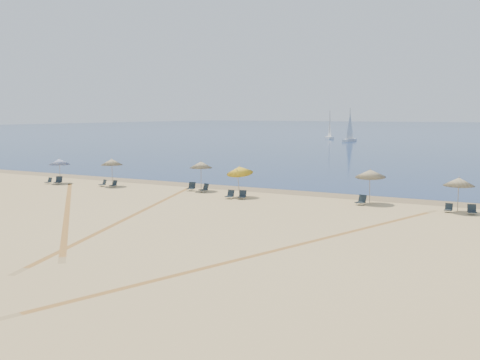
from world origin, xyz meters
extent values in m
plane|color=tan|center=(0.00, 0.00, 0.00)|extent=(160.00, 160.00, 0.00)
plane|color=#0C2151|center=(0.00, 225.00, 0.01)|extent=(500.00, 500.00, 0.00)
plane|color=olive|center=(0.00, 24.00, 0.00)|extent=(500.00, 500.00, 0.00)
cylinder|color=gray|center=(-18.92, 19.23, 1.10)|extent=(0.05, 0.05, 2.19)
cone|color=white|center=(-18.92, 19.23, 2.04)|extent=(1.98, 1.98, 0.55)
sphere|color=gray|center=(-18.92, 19.23, 2.34)|extent=(0.08, 0.08, 0.08)
cylinder|color=gray|center=(-13.14, 19.95, 1.18)|extent=(0.05, 0.05, 2.35)
cone|color=beige|center=(-13.14, 19.95, 2.20)|extent=(1.98, 1.98, 0.55)
sphere|color=gray|center=(-13.14, 19.95, 2.50)|extent=(0.08, 0.08, 0.08)
cylinder|color=gray|center=(-4.43, 21.25, 1.19)|extent=(0.05, 0.05, 2.38)
cone|color=beige|center=(-4.43, 21.25, 2.23)|extent=(1.98, 1.98, 0.55)
sphere|color=gray|center=(-4.43, 21.25, 2.53)|extent=(0.08, 0.08, 0.08)
cylinder|color=gray|center=(0.09, 19.55, 1.14)|extent=(0.05, 0.54, 2.29)
cone|color=yellow|center=(0.09, 19.76, 2.14)|extent=(2.12, 2.18, 0.98)
sphere|color=gray|center=(0.09, 19.76, 2.44)|extent=(0.08, 0.08, 0.08)
cylinder|color=gray|center=(10.05, 21.35, 1.18)|extent=(0.05, 0.26, 2.37)
cone|color=beige|center=(10.05, 21.44, 2.22)|extent=(2.23, 2.27, 0.74)
sphere|color=gray|center=(10.05, 21.44, 2.52)|extent=(0.08, 0.08, 0.08)
cylinder|color=gray|center=(16.17, 20.73, 1.09)|extent=(0.05, 0.10, 2.19)
cone|color=beige|center=(16.17, 20.75, 2.04)|extent=(2.04, 2.05, 0.60)
sphere|color=gray|center=(16.17, 20.75, 2.34)|extent=(0.08, 0.08, 0.08)
cube|color=black|center=(-19.50, 18.26, 0.16)|extent=(0.54, 0.54, 0.04)
cube|color=black|center=(-19.47, 18.50, 0.37)|extent=(0.50, 0.23, 0.44)
cylinder|color=#A5A5AD|center=(-19.69, 18.10, 0.08)|extent=(0.02, 0.02, 0.16)
cylinder|color=#A5A5AD|center=(-19.30, 18.06, 0.08)|extent=(0.02, 0.02, 0.16)
cube|color=black|center=(-18.39, 18.43, 0.20)|extent=(0.79, 0.79, 0.06)
cube|color=black|center=(-18.50, 18.71, 0.46)|extent=(0.65, 0.43, 0.54)
cylinder|color=#A5A5AD|center=(-18.61, 18.12, 0.10)|extent=(0.03, 0.03, 0.20)
cylinder|color=#A5A5AD|center=(-18.16, 18.30, 0.10)|extent=(0.03, 0.03, 0.20)
cube|color=black|center=(-13.75, 19.26, 0.17)|extent=(0.65, 0.65, 0.05)
cube|color=black|center=(-13.66, 19.49, 0.39)|extent=(0.54, 0.35, 0.45)
cylinder|color=#A5A5AD|center=(-13.94, 19.14, 0.08)|extent=(0.02, 0.02, 0.17)
cylinder|color=#A5A5AD|center=(-13.56, 19.01, 0.08)|extent=(0.02, 0.02, 0.17)
cube|color=black|center=(-12.54, 19.31, 0.17)|extent=(0.56, 0.56, 0.05)
cube|color=black|center=(-12.51, 19.56, 0.39)|extent=(0.52, 0.24, 0.45)
cylinder|color=#A5A5AD|center=(-12.74, 19.15, 0.08)|extent=(0.02, 0.02, 0.17)
cylinder|color=#A5A5AD|center=(-12.34, 19.10, 0.08)|extent=(0.02, 0.02, 0.17)
cube|color=black|center=(-5.10, 20.66, 0.19)|extent=(0.69, 0.69, 0.05)
cube|color=black|center=(-5.15, 20.95, 0.45)|extent=(0.62, 0.32, 0.53)
cylinder|color=#A5A5AD|center=(-5.33, 20.40, 0.10)|extent=(0.03, 0.03, 0.19)
cylinder|color=#A5A5AD|center=(-4.86, 20.49, 0.10)|extent=(0.03, 0.03, 0.19)
cube|color=black|center=(-3.74, 20.47, 0.19)|extent=(0.78, 0.78, 0.05)
cube|color=black|center=(-3.63, 20.74, 0.45)|extent=(0.63, 0.44, 0.53)
cylinder|color=#A5A5AD|center=(-3.96, 20.35, 0.10)|extent=(0.03, 0.03, 0.19)
cylinder|color=#A5A5AD|center=(-3.52, 20.16, 0.10)|extent=(0.03, 0.03, 0.19)
cube|color=black|center=(-0.12, 18.42, 0.18)|extent=(0.55, 0.55, 0.05)
cube|color=black|center=(-0.12, 18.69, 0.42)|extent=(0.55, 0.21, 0.49)
cylinder|color=#A5A5AD|center=(-0.34, 18.22, 0.09)|extent=(0.02, 0.02, 0.18)
cylinder|color=#A5A5AD|center=(0.10, 18.22, 0.09)|extent=(0.02, 0.02, 0.18)
cube|color=black|center=(0.89, 18.62, 0.18)|extent=(0.67, 0.67, 0.05)
cube|color=black|center=(0.83, 18.89, 0.43)|extent=(0.59, 0.32, 0.50)
cylinder|color=#A5A5AD|center=(0.66, 18.36, 0.09)|extent=(0.02, 0.02, 0.18)
cylinder|color=#A5A5AD|center=(1.11, 18.46, 0.09)|extent=(0.02, 0.02, 0.18)
cube|color=black|center=(9.66, 20.28, 0.19)|extent=(0.74, 0.74, 0.05)
cube|color=black|center=(9.75, 20.56, 0.45)|extent=(0.63, 0.38, 0.53)
cylinder|color=#A5A5AD|center=(9.44, 20.13, 0.10)|extent=(0.03, 0.03, 0.19)
cylinder|color=#A5A5AD|center=(9.89, 19.99, 0.10)|extent=(0.03, 0.03, 0.19)
cube|color=black|center=(15.65, 20.19, 0.16)|extent=(0.50, 0.50, 0.04)
cube|color=black|center=(15.66, 20.43, 0.37)|extent=(0.49, 0.19, 0.43)
cylinder|color=#A5A5AD|center=(15.46, 20.02, 0.08)|extent=(0.02, 0.02, 0.16)
cylinder|color=#A5A5AD|center=(15.84, 20.01, 0.08)|extent=(0.02, 0.02, 0.16)
cube|color=black|center=(17.14, 19.99, 0.18)|extent=(0.65, 0.65, 0.05)
cube|color=black|center=(17.08, 20.25, 0.42)|extent=(0.58, 0.32, 0.49)
cylinder|color=#A5A5AD|center=(16.92, 19.74, 0.09)|extent=(0.02, 0.02, 0.18)
cylinder|color=#A5A5AD|center=(17.35, 19.84, 0.09)|extent=(0.02, 0.02, 0.18)
cube|color=white|center=(-24.70, 118.05, 0.28)|extent=(3.61, 4.87, 0.54)
cylinder|color=gray|center=(-24.70, 118.05, 3.76)|extent=(0.11, 0.11, 7.17)
cube|color=white|center=(-16.16, 107.04, 0.30)|extent=(2.10, 5.46, 0.58)
cylinder|color=gray|center=(-16.16, 107.04, 4.06)|extent=(0.12, 0.12, 7.74)
plane|color=tan|center=(-2.61, 10.29, 0.00)|extent=(34.98, 34.98, 0.00)
plane|color=tan|center=(-2.93, 11.34, 0.00)|extent=(34.98, 34.98, 0.00)
plane|color=tan|center=(9.71, 6.32, 0.00)|extent=(35.87, 35.87, 0.00)
plane|color=tan|center=(10.08, 7.36, 0.00)|extent=(35.87, 35.87, 0.00)
plane|color=tan|center=(-7.80, 9.17, 0.00)|extent=(39.60, 39.60, 0.00)
plane|color=tan|center=(-8.57, 9.95, 0.00)|extent=(39.60, 39.60, 0.00)
camera|label=1|loc=(19.58, -17.46, 6.58)|focal=39.96mm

